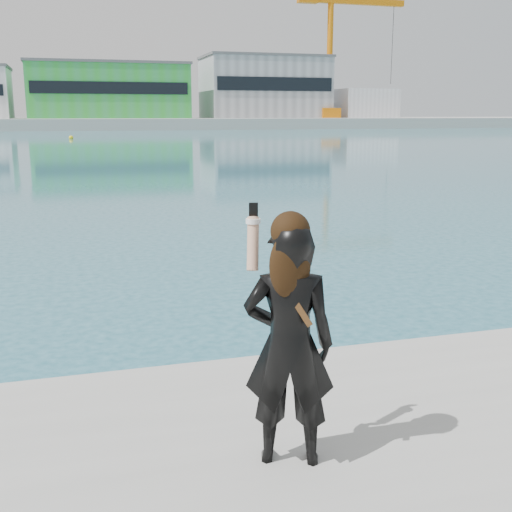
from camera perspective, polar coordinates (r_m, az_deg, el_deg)
The scene contains 8 objects.
far_quay at distance 134.16m, azimuth -16.41°, elevation 11.25°, with size 320.00×40.00×2.00m, color #9E9E99.
warehouse_green at distance 132.48m, azimuth -13.01°, elevation 14.13°, with size 30.60×16.36×10.50m.
warehouse_grey_right at distance 138.34m, azimuth 0.76°, elevation 14.78°, with size 25.50×15.35×12.50m.
ancillary_shed at distance 144.45m, azimuth 9.60°, elevation 13.22°, with size 12.00×10.00×6.00m, color silver.
dock_crane at distance 137.69m, azimuth 7.06°, elevation 17.54°, with size 23.00×4.00×24.00m.
flagpole_right at distance 127.25m, azimuth -6.25°, elevation 14.12°, with size 1.28×0.16×8.00m.
buoy_near at distance 78.72m, azimuth -16.11°, elevation 9.96°, with size 0.50×0.50×0.50m, color yellow.
woman at distance 3.85m, azimuth 2.94°, elevation -7.25°, with size 0.63×0.52×1.58m.
Camera 1 is at (-0.63, -4.15, 2.90)m, focal length 45.00 mm.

